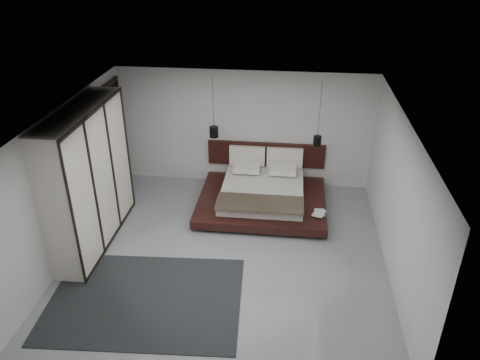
# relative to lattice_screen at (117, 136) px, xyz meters

# --- Properties ---
(floor) EXTENTS (6.00, 6.00, 0.00)m
(floor) POSITION_rel_lattice_screen_xyz_m (2.95, -2.45, -1.30)
(floor) COLOR gray
(floor) RESTS_ON ground
(ceiling) EXTENTS (6.00, 6.00, 0.00)m
(ceiling) POSITION_rel_lattice_screen_xyz_m (2.95, -2.45, 1.50)
(ceiling) COLOR white
(ceiling) RESTS_ON wall_back
(wall_back) EXTENTS (6.00, 0.00, 6.00)m
(wall_back) POSITION_rel_lattice_screen_xyz_m (2.95, 0.55, 0.10)
(wall_back) COLOR silver
(wall_back) RESTS_ON floor
(wall_front) EXTENTS (6.00, 0.00, 6.00)m
(wall_front) POSITION_rel_lattice_screen_xyz_m (2.95, -5.45, 0.10)
(wall_front) COLOR silver
(wall_front) RESTS_ON floor
(wall_left) EXTENTS (0.00, 6.00, 6.00)m
(wall_left) POSITION_rel_lattice_screen_xyz_m (-0.05, -2.45, 0.10)
(wall_left) COLOR silver
(wall_left) RESTS_ON floor
(wall_right) EXTENTS (0.00, 6.00, 6.00)m
(wall_right) POSITION_rel_lattice_screen_xyz_m (5.95, -2.45, 0.10)
(wall_right) COLOR silver
(wall_right) RESTS_ON floor
(lattice_screen) EXTENTS (0.05, 0.90, 2.60)m
(lattice_screen) POSITION_rel_lattice_screen_xyz_m (0.00, 0.00, 0.00)
(lattice_screen) COLOR black
(lattice_screen) RESTS_ON floor
(bed) EXTENTS (2.81, 2.40, 1.08)m
(bed) POSITION_rel_lattice_screen_xyz_m (3.49, -0.54, -1.01)
(bed) COLOR black
(bed) RESTS_ON floor
(book_lower) EXTENTS (0.23, 0.30, 0.03)m
(book_lower) POSITION_rel_lattice_screen_xyz_m (4.64, -1.20, -1.03)
(book_lower) COLOR #99724C
(book_lower) RESTS_ON bed
(book_upper) EXTENTS (0.33, 0.38, 0.02)m
(book_upper) POSITION_rel_lattice_screen_xyz_m (4.62, -1.23, -1.00)
(book_upper) COLOR #99724C
(book_upper) RESTS_ON book_lower
(pendant_left) EXTENTS (0.20, 0.20, 1.37)m
(pendant_left) POSITION_rel_lattice_screen_xyz_m (2.33, -0.10, 0.25)
(pendant_left) COLOR black
(pendant_left) RESTS_ON ceiling
(pendant_right) EXTENTS (0.18, 0.18, 1.46)m
(pendant_right) POSITION_rel_lattice_screen_xyz_m (4.64, -0.10, 0.15)
(pendant_right) COLOR black
(pendant_right) RESTS_ON ceiling
(wardrobe) EXTENTS (0.66, 2.80, 2.75)m
(wardrobe) POSITION_rel_lattice_screen_xyz_m (0.25, -2.25, 0.07)
(wardrobe) COLOR beige
(wardrobe) RESTS_ON floor
(rug) EXTENTS (3.36, 2.49, 0.01)m
(rug) POSITION_rel_lattice_screen_xyz_m (1.75, -3.90, -1.29)
(rug) COLOR black
(rug) RESTS_ON floor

